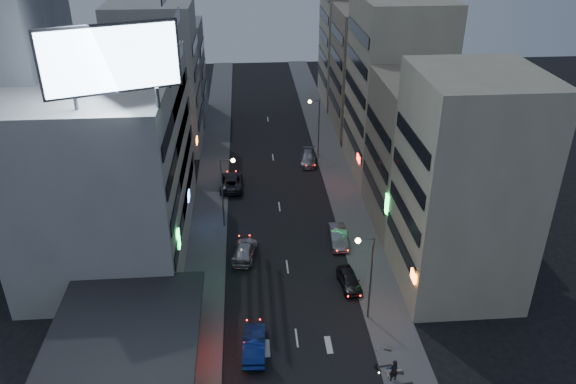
{
  "coord_description": "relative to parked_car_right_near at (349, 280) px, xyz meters",
  "views": [
    {
      "loc": [
        -3.44,
        -30.84,
        32.06
      ],
      "look_at": [
        0.35,
        17.55,
        6.38
      ],
      "focal_mm": 35.0,
      "sensor_mm": 36.0,
      "label": 1
    }
  ],
  "objects": [
    {
      "name": "far_right_a",
      "position": [
        10.04,
        39.53,
        8.28
      ],
      "size": [
        11.0,
        12.0,
        18.0
      ],
      "primitive_type": "cube",
      "color": "gray",
      "rests_on": "ground"
    },
    {
      "name": "road_car_silver",
      "position": [
        -9.57,
        5.6,
        0.02
      ],
      "size": [
        2.9,
        5.39,
        1.49
      ],
      "primitive_type": "imported",
      "rotation": [
        0.0,
        0.0,
        2.98
      ],
      "color": "#ADB1B6",
      "rests_on": "ground"
    },
    {
      "name": "white_building",
      "position": [
        -22.46,
        9.53,
        8.28
      ],
      "size": [
        14.0,
        24.0,
        18.0
      ],
      "primitive_type": "cube",
      "color": "#ADADA8",
      "rests_on": "ground"
    },
    {
      "name": "scooter_blue",
      "position": [
        2.36,
        -10.76,
        -0.03
      ],
      "size": [
        1.34,
        1.96,
        1.14
      ],
      "primitive_type": null,
      "rotation": [
        0.0,
        0.0,
        1.14
      ],
      "color": "navy",
      "rests_on": "sidewalk_right"
    },
    {
      "name": "scooter_black_b",
      "position": [
        1.58,
        -10.03,
        -0.07
      ],
      "size": [
        0.77,
        1.78,
        1.05
      ],
      "primitive_type": null,
      "rotation": [
        0.0,
        0.0,
        1.69
      ],
      "color": "black",
      "rests_on": "sidewalk_right"
    },
    {
      "name": "parked_car_right_mid",
      "position": [
        0.14,
        7.38,
        0.06
      ],
      "size": [
        1.8,
        4.76,
        1.55
      ],
      "primitive_type": "imported",
      "rotation": [
        0.0,
        0.0,
        -0.03
      ],
      "color": "#919498",
      "rests_on": "ground"
    },
    {
      "name": "street_lamp_right_near",
      "position": [
        0.45,
        -4.47,
        4.64
      ],
      "size": [
        1.6,
        0.44,
        8.02
      ],
      "color": "#595B60",
      "rests_on": "sidewalk_right"
    },
    {
      "name": "shophouse_far",
      "position": [
        9.54,
        24.53,
        10.28
      ],
      "size": [
        10.0,
        14.0,
        22.0
      ],
      "primitive_type": "cube",
      "color": "#BEB395",
      "rests_on": "ground"
    },
    {
      "name": "scooter_silver_b",
      "position": [
        2.02,
        -8.33,
        -0.08
      ],
      "size": [
        1.15,
        1.79,
        1.04
      ],
      "primitive_type": null,
      "rotation": [
        0.0,
        0.0,
        1.2
      ],
      "color": "#999DA0",
      "rests_on": "sidewalk_right"
    },
    {
      "name": "far_left_b",
      "position": [
        -21.46,
        47.53,
        6.78
      ],
      "size": [
        12.0,
        10.0,
        15.0
      ],
      "primitive_type": "cube",
      "color": "gray",
      "rests_on": "ground"
    },
    {
      "name": "billboard",
      "position": [
        -18.45,
        -0.49,
        20.94
      ],
      "size": [
        9.52,
        3.75,
        6.2
      ],
      "rotation": [
        0.0,
        0.0,
        0.35
      ],
      "color": "#595B60",
      "rests_on": "white_building"
    },
    {
      "name": "scooter_black_a",
      "position": [
        2.67,
        -11.93,
        -0.01
      ],
      "size": [
        0.9,
        1.99,
        1.17
      ],
      "primitive_type": null,
      "rotation": [
        0.0,
        0.0,
        1.71
      ],
      "color": "black",
      "rests_on": "sidewalk_right"
    },
    {
      "name": "far_right_b",
      "position": [
        10.54,
        53.53,
        11.28
      ],
      "size": [
        12.0,
        12.0,
        24.0
      ],
      "primitive_type": "cube",
      "color": "#BEB395",
      "rests_on": "ground"
    },
    {
      "name": "street_lamp_left",
      "position": [
        -11.36,
        11.53,
        4.64
      ],
      "size": [
        1.6,
        0.44,
        8.02
      ],
      "color": "#595B60",
      "rests_on": "sidewalk_left"
    },
    {
      "name": "grey_tower",
      "position": [
        -31.46,
        12.53,
        16.28
      ],
      "size": [
        10.0,
        14.0,
        34.0
      ],
      "primitive_type": "cube",
      "color": "gray",
      "rests_on": "ground"
    },
    {
      "name": "scooter_silver_a",
      "position": [
        2.25,
        -10.62,
        -0.01
      ],
      "size": [
        0.64,
        1.92,
        1.17
      ],
      "primitive_type": null,
      "rotation": [
        0.0,
        0.0,
        1.57
      ],
      "color": "#AAABB2",
      "rests_on": "sidewalk_right"
    },
    {
      "name": "far_left_a",
      "position": [
        -20.96,
        34.53,
        9.28
      ],
      "size": [
        11.0,
        10.0,
        20.0
      ],
      "primitive_type": "cube",
      "color": "#ADADA8",
      "rests_on": "ground"
    },
    {
      "name": "parked_car_right_far",
      "position": [
        -0.76,
        27.26,
        0.0
      ],
      "size": [
        2.69,
        5.22,
        1.45
      ],
      "primitive_type": "imported",
      "rotation": [
        0.0,
        0.0,
        -0.14
      ],
      "color": "gray",
      "rests_on": "ground"
    },
    {
      "name": "sidewalk_left",
      "position": [
        -13.46,
        19.53,
        -0.66
      ],
      "size": [
        4.0,
        120.0,
        0.12
      ],
      "primitive_type": "cube",
      "color": "#4C4C4F",
      "rests_on": "ground"
    },
    {
      "name": "shophouse_near",
      "position": [
        9.54,
        0.03,
        9.28
      ],
      "size": [
        10.0,
        11.0,
        20.0
      ],
      "primitive_type": "cube",
      "color": "#BEB395",
      "rests_on": "ground"
    },
    {
      "name": "road_car_blue",
      "position": [
        -8.93,
        -7.8,
        0.09
      ],
      "size": [
        1.96,
        5.02,
        1.63
      ],
      "primitive_type": "imported",
      "rotation": [
        0.0,
        0.0,
        3.09
      ],
      "color": "navy",
      "rests_on": "ground"
    },
    {
      "name": "sidewalk_right",
      "position": [
        2.54,
        19.53,
        -0.66
      ],
      "size": [
        4.0,
        120.0,
        0.12
      ],
      "primitive_type": "cube",
      "color": "#4C4C4F",
      "rests_on": "ground"
    },
    {
      "name": "shophouse_mid",
      "position": [
        10.04,
        11.53,
        7.28
      ],
      "size": [
        11.0,
        12.0,
        16.0
      ],
      "primitive_type": "cube",
      "color": "gray",
      "rests_on": "ground"
    },
    {
      "name": "parked_car_right_near",
      "position": [
        0.0,
        0.0,
        0.0
      ],
      "size": [
        2.12,
        4.38,
        1.44
      ],
      "primitive_type": "imported",
      "rotation": [
        0.0,
        0.0,
        0.1
      ],
      "color": "#242429",
      "rests_on": "ground"
    },
    {
      "name": "ground",
      "position": [
        -5.46,
        -10.47,
        -0.72
      ],
      "size": [
        180.0,
        180.0,
        0.0
      ],
      "primitive_type": "plane",
      "color": "black",
      "rests_on": "ground"
    },
    {
      "name": "street_lamp_right_far",
      "position": [
        0.45,
        29.53,
        4.64
      ],
      "size": [
        1.6,
        0.44,
        8.02
      ],
      "color": "#595B60",
      "rests_on": "sidewalk_right"
    },
    {
      "name": "person",
      "position": [
        1.25,
        -11.62,
        0.37
      ],
      "size": [
        0.81,
        0.64,
        1.93
      ],
      "primitive_type": "imported",
      "rotation": [
        0.0,
        0.0,
        3.43
      ],
      "color": "black",
      "rests_on": "sidewalk_right"
    },
    {
      "name": "parked_car_left",
      "position": [
        -11.06,
        20.86,
        0.1
      ],
      "size": [
        2.74,
        5.9,
        1.64
      ],
      "primitive_type": "imported",
      "rotation": [
        0.0,
        0.0,
        3.14
      ],
      "color": "#252429",
      "rests_on": "ground"
    },
    {
      "name": "food_court",
      "position": [
        -19.36,
        -8.47,
        1.26
      ],
      "size": [
        11.0,
        13.0,
        3.88
      ],
      "color": "#BEB395",
      "rests_on": "ground"
    }
  ]
}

